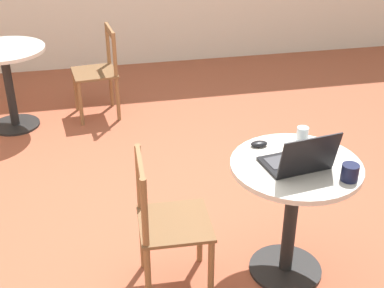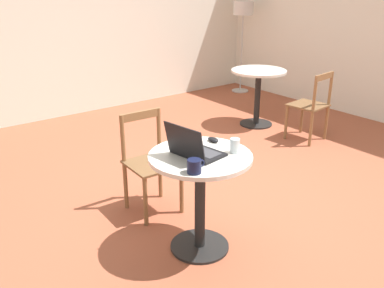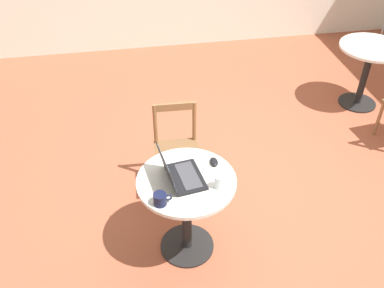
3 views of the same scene
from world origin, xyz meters
TOP-DOWN VIEW (x-y plane):
  - ground_plane at (0.00, 0.00)m, footprint 16.00×16.00m
  - cafe_table_near at (-0.65, -0.55)m, footprint 0.73×0.73m
  - cafe_table_mid at (1.75, 1.22)m, footprint 0.73×0.73m
  - chair_near_back at (-0.62, 0.17)m, footprint 0.42×0.42m
  - chair_mid_front at (1.83, 0.41)m, footprint 0.44×0.44m
  - laptop at (-0.70, -0.54)m, footprint 0.33×0.38m
  - mouse at (-0.42, -0.41)m, footprint 0.06×0.10m
  - mug at (-0.86, -0.75)m, footprint 0.13×0.09m
  - drinking_glass at (-0.44, -0.66)m, footprint 0.07×0.07m

SIDE VIEW (x-z plane):
  - ground_plane at x=0.00m, z-range 0.00..0.00m
  - chair_near_back at x=-0.62m, z-range 0.01..0.86m
  - chair_mid_front at x=1.83m, z-range 0.01..0.86m
  - cafe_table_near at x=-0.65m, z-range 0.18..0.94m
  - cafe_table_mid at x=1.75m, z-range 0.18..0.94m
  - mouse at x=-0.42m, z-range 0.76..0.79m
  - mug at x=-0.86m, z-range 0.76..0.85m
  - laptop at x=-0.70m, z-range 0.68..0.93m
  - drinking_glass at x=-0.44m, z-range 0.76..0.86m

